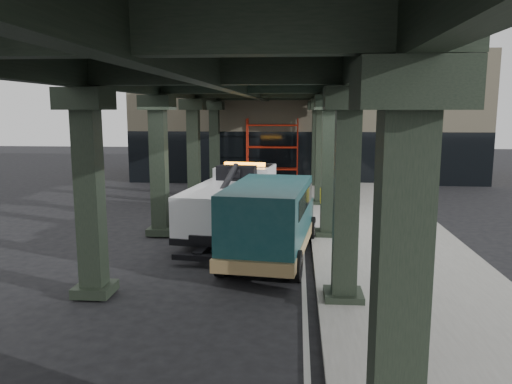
% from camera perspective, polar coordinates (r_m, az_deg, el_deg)
% --- Properties ---
extents(ground, '(90.00, 90.00, 0.00)m').
position_cam_1_polar(ground, '(15.97, -0.78, -7.00)').
color(ground, black).
rests_on(ground, ground).
extents(sidewalk, '(5.00, 40.00, 0.15)m').
position_cam_1_polar(sidewalk, '(18.07, 14.26, -5.10)').
color(sidewalk, gray).
rests_on(sidewalk, ground).
extents(lane_stripe, '(0.12, 38.00, 0.01)m').
position_cam_1_polar(lane_stripe, '(17.83, 5.30, -5.27)').
color(lane_stripe, silver).
rests_on(lane_stripe, ground).
extents(viaduct, '(7.40, 32.00, 6.40)m').
position_cam_1_polar(viaduct, '(17.38, -1.52, 12.53)').
color(viaduct, black).
rests_on(viaduct, ground).
extents(building, '(22.00, 10.00, 8.00)m').
position_cam_1_polar(building, '(35.26, 5.62, 8.51)').
color(building, '#C6B793').
rests_on(building, ground).
extents(scaffolding, '(3.08, 0.88, 4.00)m').
position_cam_1_polar(scaffolding, '(30.03, 1.89, 4.79)').
color(scaffolding, red).
rests_on(scaffolding, ground).
extents(tow_truck, '(3.04, 7.93, 2.54)m').
position_cam_1_polar(tow_truck, '(18.66, -2.45, -0.71)').
color(tow_truck, black).
rests_on(tow_truck, ground).
extents(towed_van, '(2.90, 6.02, 2.36)m').
position_cam_1_polar(towed_van, '(15.05, 1.64, -3.04)').
color(towed_van, '#113C40').
rests_on(towed_van, ground).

